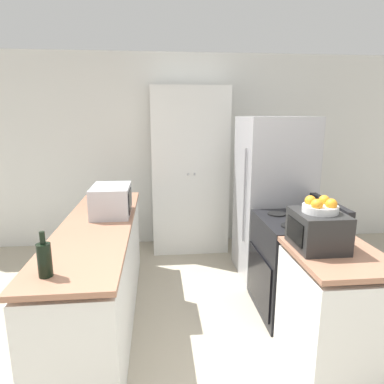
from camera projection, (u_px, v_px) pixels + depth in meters
The scene contains 10 objects.
wall_back at pixel (182, 152), 4.76m from camera, with size 7.00×0.06×2.60m.
counter_left at pixel (99, 274), 3.02m from camera, with size 0.60×2.36×0.89m.
counter_right at pixel (333, 315), 2.40m from camera, with size 0.60×0.72×0.89m.
pantry_cabinet at pixel (189, 171), 4.52m from camera, with size 0.99×0.53×2.15m.
stove at pixel (294, 266), 3.13m from camera, with size 0.66×0.74×1.05m.
refrigerator at pixel (272, 198), 3.80m from camera, with size 0.74×0.77×1.79m.
microwave at pixel (112, 200), 3.16m from camera, with size 0.35×0.48×0.27m.
wine_bottle at pixel (45, 259), 1.95m from camera, with size 0.08×0.08×0.27m.
toaster_oven at pixel (318, 230), 2.37m from camera, with size 0.33×0.38×0.26m.
fruit_bowl at pixel (320, 206), 2.33m from camera, with size 0.24×0.24×0.11m.
Camera 1 is at (-0.34, -1.58, 1.81)m, focal length 32.00 mm.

